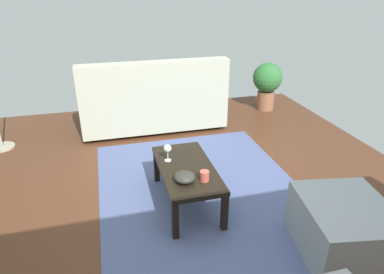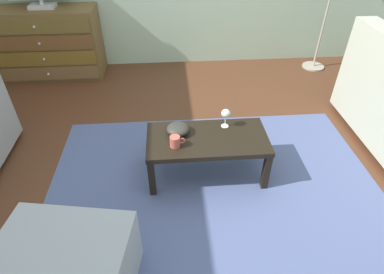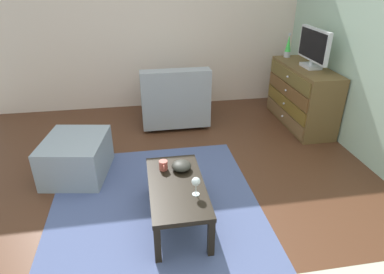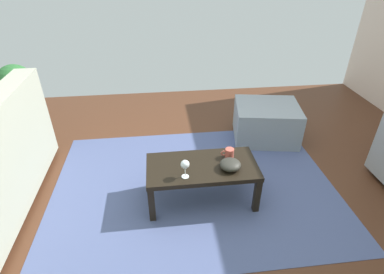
% 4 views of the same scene
% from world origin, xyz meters
% --- Properties ---
extents(ground_plane, '(5.77, 4.91, 0.05)m').
position_xyz_m(ground_plane, '(0.00, 0.00, -0.03)').
color(ground_plane, '#502D1C').
extents(area_rug, '(2.60, 1.90, 0.01)m').
position_xyz_m(area_rug, '(0.20, -0.20, 0.00)').
color(area_rug, '#4A5784').
rests_on(area_rug, ground_plane).
extents(dresser, '(1.23, 0.49, 0.81)m').
position_xyz_m(dresser, '(-1.55, 1.90, 0.40)').
color(dresser, brown).
rests_on(dresser, ground_plane).
extents(coffee_table, '(0.93, 0.46, 0.37)m').
position_xyz_m(coffee_table, '(0.16, -0.02, 0.32)').
color(coffee_table, black).
rests_on(coffee_table, ground_plane).
extents(wine_glass, '(0.07, 0.07, 0.16)m').
position_xyz_m(wine_glass, '(0.31, 0.11, 0.48)').
color(wine_glass, silver).
rests_on(wine_glass, coffee_table).
extents(mug, '(0.11, 0.08, 0.08)m').
position_xyz_m(mug, '(-0.09, -0.11, 0.41)').
color(mug, '#BE5347').
rests_on(mug, coffee_table).
extents(bowl_decorative, '(0.17, 0.17, 0.08)m').
position_xyz_m(bowl_decorative, '(-0.07, 0.05, 0.41)').
color(bowl_decorative, '#2E2E28').
rests_on(bowl_decorative, coffee_table).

